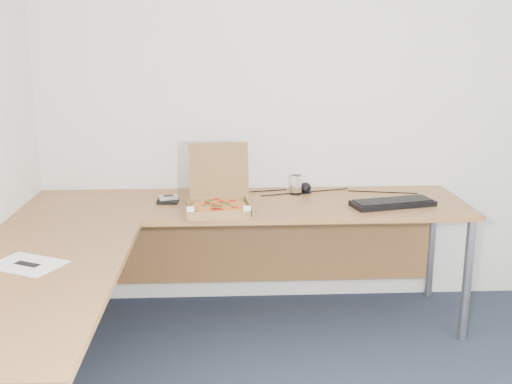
{
  "coord_description": "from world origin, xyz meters",
  "views": [
    {
      "loc": [
        -0.61,
        -1.96,
        1.64
      ],
      "look_at": [
        -0.45,
        1.28,
        0.82
      ],
      "focal_mm": 42.89,
      "sensor_mm": 36.0,
      "label": 1
    }
  ],
  "objects": [
    {
      "name": "paper_sheet",
      "position": [
        -1.44,
        0.46,
        0.73
      ],
      "size": [
        0.35,
        0.32,
        0.0
      ],
      "primitive_type": "cube",
      "rotation": [
        0.0,
        0.0,
        -0.46
      ],
      "color": "white",
      "rests_on": "desk"
    },
    {
      "name": "drinking_glass",
      "position": [
        -0.2,
        1.57,
        0.79
      ],
      "size": [
        0.07,
        0.07,
        0.12
      ],
      "primitive_type": "cylinder",
      "color": "silver",
      "rests_on": "desk"
    },
    {
      "name": "keyboard",
      "position": [
        0.31,
        1.28,
        0.74
      ],
      "size": [
        0.49,
        0.27,
        0.03
      ],
      "primitive_type": "cube",
      "rotation": [
        0.0,
        0.0,
        0.23
      ],
      "color": "black",
      "rests_on": "desk"
    },
    {
      "name": "desk",
      "position": [
        -0.82,
        0.97,
        0.7
      ],
      "size": [
        2.5,
        2.2,
        0.73
      ],
      "color": "#9A6334",
      "rests_on": "ground"
    },
    {
      "name": "pizza_box",
      "position": [
        -0.65,
        1.24,
        0.77
      ],
      "size": [
        0.33,
        0.39,
        0.34
      ],
      "rotation": [
        0.0,
        0.0,
        0.09
      ],
      "color": "olive",
      "rests_on": "desk"
    },
    {
      "name": "room_shell",
      "position": [
        0.0,
        0.0,
        1.25
      ],
      "size": [
        3.5,
        3.5,
        2.5
      ],
      "primitive_type": null,
      "color": "white",
      "rests_on": "ground"
    },
    {
      "name": "wallet",
      "position": [
        -0.95,
        1.41,
        0.74
      ],
      "size": [
        0.12,
        0.1,
        0.02
      ],
      "primitive_type": "cube",
      "rotation": [
        0.0,
        0.0,
        -0.05
      ],
      "color": "black",
      "rests_on": "desk"
    },
    {
      "name": "phone",
      "position": [
        -0.94,
        1.42,
        0.76
      ],
      "size": [
        0.12,
        0.08,
        0.02
      ],
      "primitive_type": "cube",
      "rotation": [
        0.0,
        0.0,
        0.32
      ],
      "color": "#B2B5BA",
      "rests_on": "wallet"
    },
    {
      "name": "cable_bundle",
      "position": [
        -0.13,
        1.61,
        0.73
      ],
      "size": [
        0.62,
        0.13,
        0.01
      ],
      "primitive_type": null,
      "rotation": [
        0.0,
        0.0,
        0.14
      ],
      "color": "black",
      "rests_on": "desk"
    },
    {
      "name": "dome_speaker",
      "position": [
        -0.13,
        1.61,
        0.76
      ],
      "size": [
        0.08,
        0.08,
        0.07
      ],
      "primitive_type": "ellipsoid",
      "color": "black",
      "rests_on": "desk"
    }
  ]
}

